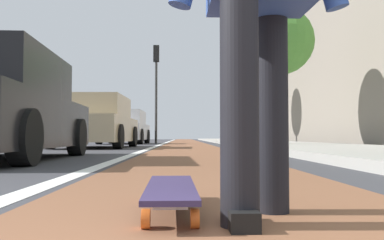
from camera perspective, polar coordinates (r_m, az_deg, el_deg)
ground_plane at (r=10.48m, az=-0.34°, el=-4.09°), size 80.00×80.00×0.00m
bike_lane_paint at (r=24.47m, az=-0.90°, el=-3.08°), size 56.00×1.84×0.00m
lane_stripe_white at (r=20.49m, az=-3.81°, el=-3.22°), size 52.00×0.16×0.01m
sidewalk_curb at (r=18.76m, az=8.70°, el=-3.11°), size 52.00×3.20×0.12m
building_facade at (r=23.90m, az=13.88°, el=10.61°), size 40.00×1.20×11.30m
skateboard at (r=1.75m, az=-2.96°, el=-9.75°), size 0.84×0.22×0.11m
parked_car_mid at (r=12.19m, az=-13.24°, el=-0.42°), size 4.20×2.07×1.48m
parked_car_far at (r=18.74m, az=-9.35°, el=-1.09°), size 4.21×2.03×1.49m
traffic_light at (r=20.14m, az=-5.00°, el=6.09°), size 0.33×0.28×4.78m
street_tree_mid at (r=12.50m, az=12.14°, el=10.50°), size 1.99×1.99×4.12m
street_tree_far at (r=20.35m, az=6.82°, el=6.79°), size 1.86×1.86×4.51m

